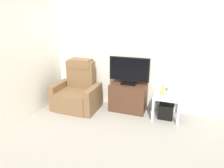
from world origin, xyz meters
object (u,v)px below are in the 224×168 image
(book_upright, at_px, (163,90))
(game_console, at_px, (170,89))
(tv_stand, at_px, (128,97))
(subwoofer_box, at_px, (166,111))
(television, at_px, (129,70))
(side_table, at_px, (167,99))
(recliner_armchair, at_px, (78,92))

(book_upright, distance_m, game_console, 0.14)
(book_upright, bearing_deg, tv_stand, 173.47)
(subwoofer_box, xyz_separation_m, game_console, (0.04, 0.01, 0.48))
(television, height_order, side_table, television)
(book_upright, bearing_deg, recliner_armchair, -175.02)
(television, height_order, game_console, television)
(subwoofer_box, height_order, book_upright, book_upright)
(tv_stand, bearing_deg, subwoofer_box, -4.37)
(recliner_armchair, xyz_separation_m, side_table, (1.93, 0.18, 0.04))
(television, relative_size, subwoofer_box, 2.96)
(tv_stand, relative_size, book_upright, 4.02)
(television, height_order, subwoofer_box, television)
(television, bearing_deg, subwoofer_box, -5.66)
(recliner_armchair, xyz_separation_m, subwoofer_box, (1.93, 0.18, -0.23))
(recliner_armchair, bearing_deg, subwoofer_box, 5.60)
(subwoofer_box, bearing_deg, television, 174.34)
(tv_stand, height_order, television, television)
(television, xyz_separation_m, game_console, (0.86, -0.07, -0.29))
(book_upright, bearing_deg, side_table, 11.31)
(book_upright, bearing_deg, television, 172.01)
(book_upright, relative_size, game_console, 0.78)
(subwoofer_box, bearing_deg, book_upright, -168.69)
(side_table, bearing_deg, recliner_armchair, -174.69)
(recliner_armchair, bearing_deg, television, 13.54)
(side_table, bearing_deg, subwoofer_box, -135.00)
(tv_stand, relative_size, subwoofer_box, 2.70)
(tv_stand, distance_m, recliner_armchair, 1.14)
(television, xyz_separation_m, side_table, (0.82, -0.08, -0.49))
(recliner_armchair, bearing_deg, side_table, 5.60)
(tv_stand, relative_size, side_table, 1.44)
(television, height_order, book_upright, television)
(tv_stand, distance_m, book_upright, 0.78)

